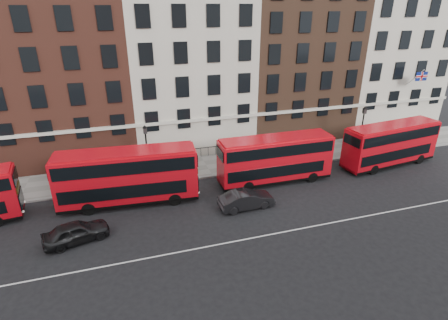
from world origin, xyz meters
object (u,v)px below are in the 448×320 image
object	(u,v)px
bus_b	(127,176)
bus_c	(275,158)
car_front	(246,199)
traffic_light	(410,128)
car_rear	(76,232)
bus_d	(390,144)

from	to	relation	value
bus_b	bus_c	world-z (taller)	bus_b
bus_b	bus_c	size ratio (longest dim) A/B	1.07
car_front	traffic_light	distance (m)	22.86
bus_c	car_front	xyz separation A→B (m)	(-3.99, -3.51, -1.59)
car_rear	traffic_light	xyz separation A→B (m)	(34.48, 7.24, 1.71)
bus_c	car_rear	size ratio (longest dim) A/B	2.40
bus_b	car_front	xyz separation A→B (m)	(8.87, -3.52, -1.74)
bus_d	car_rear	bearing A→B (deg)	-178.78
bus_d	traffic_light	distance (m)	6.12
car_front	car_rear	bearing A→B (deg)	90.61
bus_d	car_front	xyz separation A→B (m)	(-16.54, -3.51, -1.59)
bus_c	bus_d	bearing A→B (deg)	0.43
bus_c	bus_d	xyz separation A→B (m)	(12.55, -0.00, -0.00)
bus_b	traffic_light	world-z (taller)	bus_b
traffic_light	bus_c	bearing A→B (deg)	-170.22
bus_c	bus_d	distance (m)	12.55
bus_c	car_rear	xyz separation A→B (m)	(-16.65, -4.17, -1.59)
car_front	traffic_light	bearing A→B (deg)	-75.55
traffic_light	car_rear	bearing A→B (deg)	-168.14
bus_b	car_rear	bearing A→B (deg)	-127.79
bus_c	bus_d	world-z (taller)	bus_c
bus_c	car_rear	bearing A→B (deg)	-165.49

